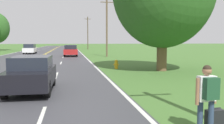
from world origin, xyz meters
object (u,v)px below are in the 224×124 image
(suitcase, at_px, (214,121))
(car_black_sedan_mid_far, at_px, (32,73))
(hitchhiker_person, at_px, (207,92))
(car_red_suv_receding, at_px, (71,50))
(fire_hydrant, at_px, (116,64))
(car_white_suv_distant, at_px, (30,49))

(suitcase, height_order, car_black_sedan_mid_far, car_black_sedan_mid_far)
(hitchhiker_person, height_order, car_red_suv_receding, car_red_suv_receding)
(hitchhiker_person, distance_m, fire_hydrant, 13.61)
(car_black_sedan_mid_far, bearing_deg, hitchhiker_person, 40.66)
(car_black_sedan_mid_far, height_order, car_white_suv_distant, car_white_suv_distant)
(car_red_suv_receding, bearing_deg, car_white_suv_distant, -139.45)
(hitchhiker_person, bearing_deg, car_red_suv_receding, 1.25)
(car_white_suv_distant, bearing_deg, hitchhiker_person, -165.60)
(car_red_suv_receding, bearing_deg, suitcase, 6.60)
(suitcase, distance_m, car_red_suv_receding, 30.51)
(hitchhiker_person, xyz_separation_m, suitcase, (0.28, 0.09, -0.74))
(suitcase, relative_size, car_black_sedan_mid_far, 0.15)
(car_red_suv_receding, bearing_deg, hitchhiker_person, 6.06)
(car_black_sedan_mid_far, relative_size, car_red_suv_receding, 0.91)
(suitcase, xyz_separation_m, car_black_sedan_mid_far, (-5.13, 5.77, 0.53))
(car_black_sedan_mid_far, distance_m, car_red_suv_receding, 24.63)
(suitcase, height_order, car_red_suv_receding, car_red_suv_receding)
(fire_hydrant, xyz_separation_m, car_black_sedan_mid_far, (-5.37, -7.72, 0.43))
(fire_hydrant, height_order, car_black_sedan_mid_far, car_black_sedan_mid_far)
(fire_hydrant, xyz_separation_m, car_white_suv_distant, (-10.53, 25.20, 0.53))
(hitchhiker_person, xyz_separation_m, fire_hydrant, (0.52, 13.58, -0.64))
(car_red_suv_receding, distance_m, car_white_suv_distant, 10.92)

